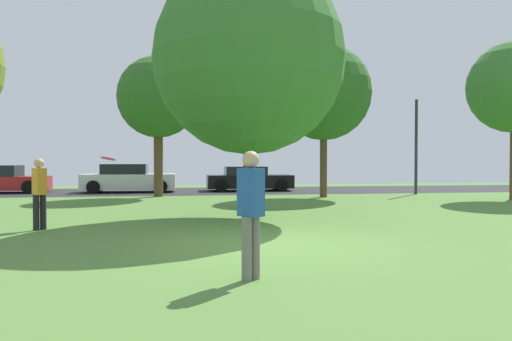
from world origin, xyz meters
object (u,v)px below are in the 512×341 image
at_px(birch_tree_lone, 249,59).
at_px(maple_tree_near, 324,93).
at_px(person_catcher, 251,208).
at_px(street_lamp_post, 416,147).
at_px(parked_car_red, 1,180).
at_px(parked_car_white, 128,179).
at_px(person_thrower, 39,191).
at_px(frisbee_disc, 108,159).
at_px(parked_car_black, 249,179).
at_px(oak_tree_center, 158,98).

xyz_separation_m(birch_tree_lone, maple_tree_near, (4.24, 7.00, 0.12)).
relative_size(person_catcher, street_lamp_post, 0.39).
distance_m(parked_car_red, parked_car_white, 6.19).
bearing_deg(person_thrower, frisbee_disc, -0.00).
height_order(parked_car_black, street_lamp_post, street_lamp_post).
bearing_deg(frisbee_disc, parked_car_black, 73.07).
relative_size(birch_tree_lone, oak_tree_center, 1.14).
relative_size(person_thrower, street_lamp_post, 0.37).
xyz_separation_m(maple_tree_near, person_thrower, (-9.35, -8.51, -3.63)).
height_order(birch_tree_lone, parked_car_black, birch_tree_lone).
relative_size(oak_tree_center, frisbee_disc, 16.92).
bearing_deg(birch_tree_lone, street_lamp_post, 41.57).
relative_size(oak_tree_center, parked_car_red, 1.44).
distance_m(person_thrower, street_lamp_post, 17.21).
bearing_deg(person_catcher, maple_tree_near, -59.05).
height_order(birch_tree_lone, maple_tree_near, birch_tree_lone).
xyz_separation_m(parked_car_black, street_lamp_post, (7.53, -3.75, 1.65)).
bearing_deg(oak_tree_center, parked_car_black, 37.28).
relative_size(person_catcher, parked_car_black, 0.39).
xyz_separation_m(frisbee_disc, parked_car_white, (-1.39, 15.53, -0.99)).
xyz_separation_m(frisbee_disc, street_lamp_post, (12.32, 11.99, 0.60)).
relative_size(birch_tree_lone, maple_tree_near, 1.07).
bearing_deg(person_thrower, street_lamp_post, 85.41).
bearing_deg(parked_car_red, birch_tree_lone, -48.07).
bearing_deg(street_lamp_post, oak_tree_center, 178.50).
distance_m(maple_tree_near, parked_car_white, 10.70).
bearing_deg(frisbee_disc, oak_tree_center, 88.71).
relative_size(maple_tree_near, person_thrower, 4.00).
distance_m(oak_tree_center, parked_car_black, 6.82).
distance_m(maple_tree_near, person_catcher, 15.14).
distance_m(parked_car_red, street_lamp_post, 20.33).
bearing_deg(person_catcher, birch_tree_lone, -46.20).
relative_size(parked_car_red, parked_car_black, 0.96).
bearing_deg(street_lamp_post, birch_tree_lone, -138.43).
distance_m(frisbee_disc, parked_car_red, 17.63).
distance_m(oak_tree_center, person_catcher, 15.69).
xyz_separation_m(oak_tree_center, street_lamp_post, (12.05, -0.32, -2.14)).
bearing_deg(oak_tree_center, maple_tree_near, -11.09).
bearing_deg(maple_tree_near, parked_car_red, 161.58).
height_order(maple_tree_near, person_thrower, maple_tree_near).
bearing_deg(parked_car_white, parked_car_red, 176.66).
relative_size(maple_tree_near, street_lamp_post, 1.47).
distance_m(person_thrower, parked_car_black, 14.93).
bearing_deg(oak_tree_center, frisbee_disc, -91.29).
bearing_deg(person_catcher, person_thrower, 0.00).
height_order(birch_tree_lone, oak_tree_center, birch_tree_lone).
height_order(maple_tree_near, person_catcher, maple_tree_near).
height_order(frisbee_disc, parked_car_black, frisbee_disc).
distance_m(person_catcher, parked_car_black, 18.79).
bearing_deg(birch_tree_lone, frisbee_disc, -129.42).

